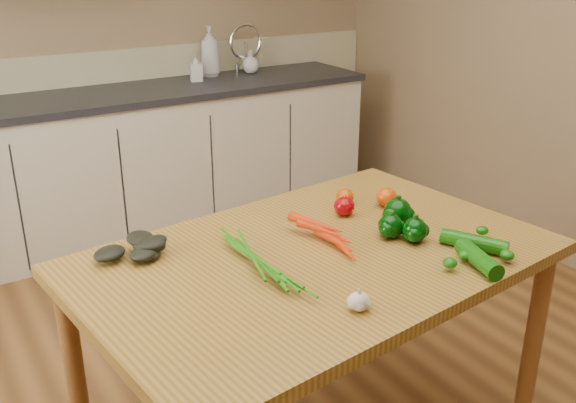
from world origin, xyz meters
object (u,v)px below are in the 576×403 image
Objects in this scene: pepper_a at (391,226)px; pepper_b at (398,213)px; garlic_bulb at (359,302)px; zucchini_b at (479,259)px; soap_bottle_c at (251,62)px; leafy_greens at (137,245)px; zucchini_a at (474,242)px; tomato_a at (344,206)px; tomato_c at (387,197)px; carrot_bunch at (305,240)px; table at (315,277)px; soap_bottle_a at (210,51)px; tomato_b at (345,197)px; pepper_c at (415,230)px; soap_bottle_b at (196,68)px.

pepper_b is at bearing 36.35° from pepper_a.
zucchini_b is (0.46, 0.01, 0.00)m from garlic_bulb.
soap_bottle_c reaches higher than leafy_greens.
pepper_b is 0.29m from zucchini_a.
pepper_a is 0.32m from zucchini_b.
tomato_a is 0.19m from tomato_c.
carrot_bunch is 3.63× the size of tomato_a.
zucchini_b is (0.87, -0.58, -0.02)m from leafy_greens.
pepper_a is (0.28, -0.03, 0.13)m from table.
table is 4.92× the size of soap_bottle_a.
carrot_bunch is at bearing -161.56° from tomato_c.
tomato_b is at bearing 91.44° from soap_bottle_a.
pepper_c is (-0.04, -0.13, -0.01)m from pepper_b.
zucchini_b is (0.09, -0.31, -0.01)m from pepper_a.
pepper_c is at bearing -112.56° from tomato_c.
soap_bottle_c is at bearing 70.07° from tomato_a.
pepper_c reaches higher than tomato_c.
soap_bottle_a is at bearing 64.98° from carrot_bunch.
carrot_bunch is 0.54m from zucchini_a.
tomato_a reaches higher than zucchini_b.
zucchini_b is at bearing 177.47° from soap_bottle_c.
soap_bottle_b is 1.99m from tomato_b.
garlic_bulb is 0.59m from pepper_b.
soap_bottle_b is 2.00× the size of pepper_a.
soap_bottle_a is 2.12m from tomato_b.
tomato_c is at bearing 90.50° from zucchini_a.
pepper_a is 0.10m from pepper_b.
pepper_b is 1.26× the size of tomato_c.
carrot_bunch is 3.32× the size of pepper_c.
pepper_b reaches higher than tomato_c.
zucchini_b is at bearing -50.82° from carrot_bunch.
tomato_a is (0.35, 0.55, 0.01)m from garlic_bulb.
zucchini_a is (0.00, -0.43, -0.01)m from tomato_c.
pepper_b is 0.51× the size of zucchini_b.
pepper_b is at bearing -78.89° from soap_bottle_b.
leafy_greens is at bearing 157.42° from pepper_c.
soap_bottle_a is 2.44m from pepper_a.
soap_bottle_c reaches higher than pepper_c.
carrot_bunch is at bearing -88.33° from soap_bottle_b.
soap_bottle_b reaches higher than table.
soap_bottle_c is at bearing 59.28° from table.
carrot_bunch is at bearing 166.86° from soap_bottle_c.
soap_bottle_c reaches higher than pepper_b.
leafy_greens is at bearing -101.53° from soap_bottle_b.
soap_bottle_b is at bearing 86.63° from zucchini_a.
pepper_a is 1.09× the size of tomato_a.
garlic_bulb is 0.90× the size of tomato_b.
soap_bottle_b is 1.99× the size of pepper_c.
pepper_b is 1.31× the size of tomato_a.
soap_bottle_c is (1.03, 2.32, 0.27)m from table.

